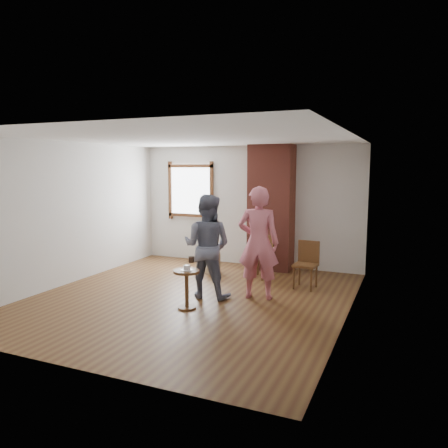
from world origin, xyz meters
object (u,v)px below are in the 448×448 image
at_px(dining_chair_left, 262,254).
at_px(side_table, 187,283).
at_px(person_pink, 258,243).
at_px(stoneware_crock, 212,262).
at_px(man, 207,246).
at_px(dining_chair_right, 307,262).

xyz_separation_m(dining_chair_left, side_table, (-0.45, -2.27, -0.06)).
distance_m(dining_chair_left, person_pink, 1.45).
bearing_deg(stoneware_crock, man, -68.06).
height_order(dining_chair_right, side_table, dining_chair_right).
xyz_separation_m(man, person_pink, (0.80, 0.26, 0.07)).
xyz_separation_m(dining_chair_left, person_pink, (0.37, -1.32, 0.46)).
relative_size(dining_chair_left, man, 0.49).
xyz_separation_m(dining_chair_left, dining_chair_right, (0.96, -0.38, 0.00)).
height_order(dining_chair_left, man, man).
relative_size(stoneware_crock, man, 0.26).
xyz_separation_m(dining_chair_left, man, (-0.43, -1.58, 0.39)).
distance_m(side_table, man, 0.82).
height_order(side_table, person_pink, person_pink).
height_order(stoneware_crock, dining_chair_left, dining_chair_left).
relative_size(dining_chair_right, side_table, 1.39).
relative_size(stoneware_crock, dining_chair_left, 0.53).
xyz_separation_m(side_table, man, (0.02, 0.68, 0.45)).
relative_size(man, person_pink, 0.92).
height_order(side_table, man, man).
xyz_separation_m(stoneware_crock, side_table, (0.58, -2.18, 0.18)).
bearing_deg(side_table, man, 88.27).
bearing_deg(dining_chair_right, side_table, -122.09).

